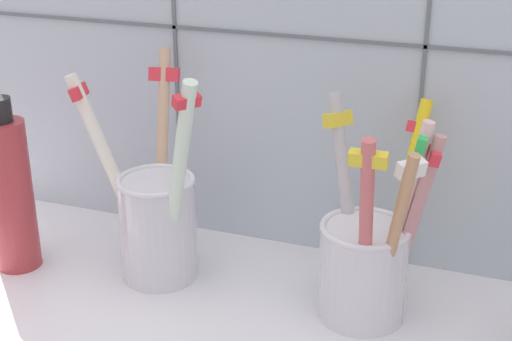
% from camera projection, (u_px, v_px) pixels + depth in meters
% --- Properties ---
extents(counter_slab, '(0.64, 0.22, 0.02)m').
position_uv_depth(counter_slab, '(247.00, 317.00, 0.59)').
color(counter_slab, silver).
rests_on(counter_slab, ground).
extents(tile_wall_back, '(0.64, 0.02, 0.45)m').
position_uv_depth(tile_wall_back, '(297.00, 17.00, 0.61)').
color(tile_wall_back, '#B2C1CC').
rests_on(tile_wall_back, ground).
extents(toothbrush_cup_left, '(0.13, 0.11, 0.19)m').
position_uv_depth(toothbrush_cup_left, '(157.00, 218.00, 0.61)').
color(toothbrush_cup_left, silver).
rests_on(toothbrush_cup_left, counter_slab).
extents(toothbrush_cup_right, '(0.10, 0.12, 0.16)m').
position_uv_depth(toothbrush_cup_right, '(367.00, 257.00, 0.55)').
color(toothbrush_cup_right, silver).
rests_on(toothbrush_cup_right, counter_slab).
extents(soap_bottle, '(0.04, 0.04, 0.15)m').
position_uv_depth(soap_bottle, '(10.00, 192.00, 0.61)').
color(soap_bottle, '#A73539').
rests_on(soap_bottle, counter_slab).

